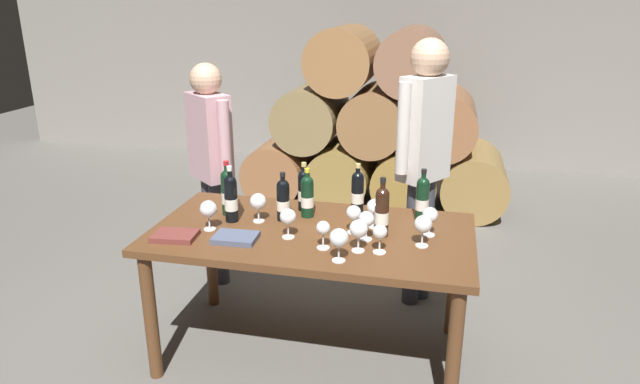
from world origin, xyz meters
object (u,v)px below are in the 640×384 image
at_px(wine_bottle_2, 228,192).
at_px(wine_glass_2, 354,214).
at_px(wine_glass_8, 375,208).
at_px(taster_seated_left, 211,156).
at_px(wine_bottle_7, 307,196).
at_px(wine_glass_10, 288,217).
at_px(tasting_notebook, 235,238).
at_px(wine_bottle_4, 283,199).
at_px(dining_table, 312,246).
at_px(wine_glass_1, 339,239).
at_px(wine_bottle_0, 422,198).
at_px(wine_bottle_1, 358,192).
at_px(wine_glass_6, 423,225).
at_px(wine_bottle_6, 231,198).
at_px(wine_glass_3, 366,220).
at_px(wine_bottle_3, 382,211).
at_px(wine_bottle_5, 304,190).
at_px(wine_glass_7, 258,202).
at_px(wine_glass_9, 359,229).
at_px(wine_glass_0, 430,216).
at_px(wine_glass_5, 208,209).
at_px(leather_ledger, 175,236).
at_px(wine_glass_11, 323,229).

height_order(wine_bottle_2, wine_glass_2, wine_bottle_2).
bearing_deg(wine_glass_8, taster_seated_left, 153.36).
relative_size(wine_bottle_2, wine_bottle_7, 1.12).
xyz_separation_m(wine_glass_10, taster_seated_left, (-0.78, 0.84, 0.05)).
bearing_deg(wine_glass_8, wine_bottle_2, 179.45).
xyz_separation_m(wine_bottle_7, tasting_notebook, (-0.28, -0.41, -0.11)).
bearing_deg(wine_bottle_4, dining_table, -31.65).
bearing_deg(wine_glass_1, wine_bottle_4, 132.06).
distance_m(wine_glass_10, taster_seated_left, 1.14).
relative_size(wine_bottle_0, wine_bottle_7, 1.04).
relative_size(wine_bottle_1, wine_glass_6, 1.80).
relative_size(wine_bottle_6, wine_glass_3, 2.04).
relative_size(wine_bottle_3, wine_bottle_7, 1.12).
distance_m(wine_bottle_0, wine_glass_8, 0.29).
xyz_separation_m(wine_bottle_4, wine_bottle_5, (0.07, 0.18, 0.00)).
relative_size(dining_table, wine_glass_7, 10.39).
height_order(wine_glass_2, wine_glass_10, wine_glass_10).
bearing_deg(wine_glass_9, wine_glass_2, 105.65).
xyz_separation_m(wine_glass_1, taster_seated_left, (-1.09, 1.05, 0.05)).
distance_m(wine_glass_0, taster_seated_left, 1.62).
height_order(wine_bottle_3, wine_glass_0, wine_bottle_3).
xyz_separation_m(wine_bottle_1, wine_glass_7, (-0.51, -0.26, -0.01)).
height_order(wine_glass_0, tasting_notebook, wine_glass_0).
bearing_deg(wine_glass_9, wine_glass_3, 83.14).
height_order(dining_table, taster_seated_left, taster_seated_left).
bearing_deg(wine_glass_10, taster_seated_left, 132.98).
height_order(wine_glass_6, wine_glass_9, same).
relative_size(wine_bottle_4, wine_glass_1, 1.69).
height_order(wine_bottle_0, wine_bottle_3, wine_bottle_3).
relative_size(wine_bottle_4, wine_glass_2, 1.81).
xyz_separation_m(wine_glass_3, wine_glass_6, (0.28, -0.02, 0.00)).
bearing_deg(wine_bottle_7, wine_glass_0, -10.12).
distance_m(wine_glass_1, wine_glass_9, 0.15).
bearing_deg(wine_glass_9, wine_glass_8, 83.59).
height_order(wine_bottle_0, wine_glass_10, wine_bottle_0).
distance_m(wine_glass_5, taster_seated_left, 0.90).
relative_size(wine_bottle_1, wine_bottle_5, 1.02).
distance_m(wine_glass_1, leather_ledger, 0.88).
distance_m(wine_glass_8, tasting_notebook, 0.75).
bearing_deg(wine_bottle_2, wine_glass_11, -27.97).
xyz_separation_m(dining_table, wine_bottle_2, (-0.52, 0.13, 0.23)).
relative_size(wine_bottle_0, wine_glass_6, 1.81).
height_order(wine_bottle_3, wine_glass_9, wine_bottle_3).
distance_m(wine_bottle_2, wine_glass_2, 0.75).
height_order(wine_bottle_4, wine_glass_1, wine_bottle_4).
distance_m(wine_glass_6, wine_glass_11, 0.49).
distance_m(wine_bottle_3, wine_glass_0, 0.25).
distance_m(wine_bottle_1, wine_glass_10, 0.52).
height_order(wine_glass_7, taster_seated_left, taster_seated_left).
distance_m(wine_glass_1, wine_glass_8, 0.46).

